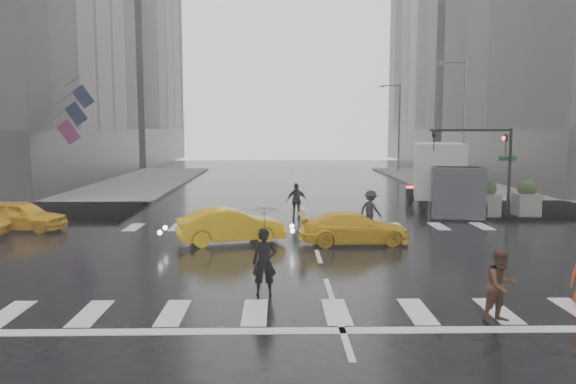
{
  "coord_description": "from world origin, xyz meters",
  "views": [
    {
      "loc": [
        -1.45,
        -19.33,
        4.48
      ],
      "look_at": [
        -1.04,
        2.0,
        2.06
      ],
      "focal_mm": 35.0,
      "sensor_mm": 36.0,
      "label": 1
    }
  ],
  "objects_px": {
    "pedestrian_brown": "(501,286)",
    "box_truck": "(443,175)",
    "taxi_mid": "(231,226)",
    "traffic_signal_pole": "(490,154)",
    "taxi_front": "(22,216)"
  },
  "relations": [
    {
      "from": "pedestrian_brown",
      "to": "box_truck",
      "type": "relative_size",
      "value": 0.25
    },
    {
      "from": "traffic_signal_pole",
      "to": "box_truck",
      "type": "relative_size",
      "value": 0.65
    },
    {
      "from": "taxi_front",
      "to": "taxi_mid",
      "type": "relative_size",
      "value": 0.92
    },
    {
      "from": "pedestrian_brown",
      "to": "taxi_mid",
      "type": "height_order",
      "value": "pedestrian_brown"
    },
    {
      "from": "traffic_signal_pole",
      "to": "taxi_front",
      "type": "xyz_separation_m",
      "value": [
        -21.7,
        -2.71,
        -2.56
      ]
    },
    {
      "from": "traffic_signal_pole",
      "to": "box_truck",
      "type": "distance_m",
      "value": 3.27
    },
    {
      "from": "pedestrian_brown",
      "to": "taxi_mid",
      "type": "relative_size",
      "value": 0.42
    },
    {
      "from": "taxi_front",
      "to": "box_truck",
      "type": "xyz_separation_m",
      "value": [
        20.19,
        5.33,
        1.31
      ]
    },
    {
      "from": "pedestrian_brown",
      "to": "taxi_front",
      "type": "xyz_separation_m",
      "value": [
        -16.42,
        12.1,
        -0.21
      ]
    },
    {
      "from": "taxi_front",
      "to": "box_truck",
      "type": "height_order",
      "value": "box_truck"
    },
    {
      "from": "pedestrian_brown",
      "to": "box_truck",
      "type": "distance_m",
      "value": 17.87
    },
    {
      "from": "traffic_signal_pole",
      "to": "pedestrian_brown",
      "type": "bearing_deg",
      "value": -109.62
    },
    {
      "from": "traffic_signal_pole",
      "to": "taxi_mid",
      "type": "distance_m",
      "value": 13.72
    },
    {
      "from": "traffic_signal_pole",
      "to": "taxi_front",
      "type": "height_order",
      "value": "traffic_signal_pole"
    },
    {
      "from": "traffic_signal_pole",
      "to": "pedestrian_brown",
      "type": "relative_size",
      "value": 2.59
    }
  ]
}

